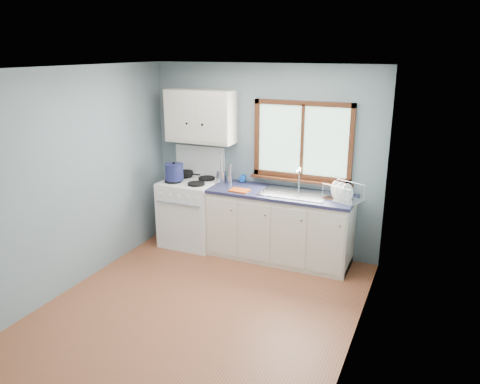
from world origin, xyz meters
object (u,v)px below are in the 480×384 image
at_px(stockpot, 174,172).
at_px(thermos, 230,174).
at_px(gas_range, 191,210).
at_px(utensil_crock, 221,177).
at_px(dish_rack, 342,195).
at_px(skillet, 184,173).
at_px(sink, 294,198).
at_px(base_cabinets, 280,229).

relative_size(stockpot, thermos, 1.12).
xyz_separation_m(gas_range, utensil_crock, (0.42, 0.11, 0.51)).
bearing_deg(stockpot, thermos, 19.19).
relative_size(gas_range, dish_rack, 2.69).
xyz_separation_m(gas_range, skillet, (-0.17, 0.13, 0.49)).
height_order(sink, utensil_crock, utensil_crock).
relative_size(sink, skillet, 2.19).
distance_m(sink, thermos, 0.96).
relative_size(utensil_crock, dish_rack, 0.83).
distance_m(gas_range, skillet, 0.54).
height_order(base_cabinets, stockpot, stockpot).
height_order(sink, thermos, sink).
xyz_separation_m(gas_range, dish_rack, (2.09, 0.01, 0.48)).
bearing_deg(skillet, stockpot, -91.57).
bearing_deg(stockpot, gas_range, 41.10).
xyz_separation_m(gas_range, thermos, (0.55, 0.11, 0.57)).
relative_size(skillet, utensil_crock, 0.91).
relative_size(base_cabinets, skillet, 4.83).
bearing_deg(dish_rack, gas_range, -156.99).
height_order(gas_range, dish_rack, gas_range).
xyz_separation_m(base_cabinets, stockpot, (-1.47, -0.16, 0.66)).
distance_m(base_cabinets, utensil_crock, 1.07).
height_order(skillet, stockpot, stockpot).
bearing_deg(dish_rack, thermos, -160.77).
distance_m(stockpot, utensil_crock, 0.64).
bearing_deg(base_cabinets, utensil_crock, 174.06).
xyz_separation_m(sink, utensil_crock, (-1.06, 0.09, 0.15)).
distance_m(base_cabinets, sink, 0.48).
xyz_separation_m(base_cabinets, thermos, (-0.75, 0.09, 0.65)).
bearing_deg(gas_range, thermos, 10.81).
xyz_separation_m(gas_range, stockpot, (-0.16, -0.14, 0.58)).
bearing_deg(gas_range, utensil_crock, 14.66).
bearing_deg(utensil_crock, gas_range, -165.34).
height_order(stockpot, thermos, stockpot).
bearing_deg(base_cabinets, gas_range, -179.18).
distance_m(utensil_crock, dish_rack, 1.67).
xyz_separation_m(base_cabinets, sink, (0.18, -0.00, 0.45)).
bearing_deg(sink, stockpot, -174.39).
distance_m(base_cabinets, stockpot, 1.62).
relative_size(utensil_crock, thermos, 1.48).
distance_m(thermos, dish_rack, 1.55).
height_order(base_cabinets, sink, sink).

